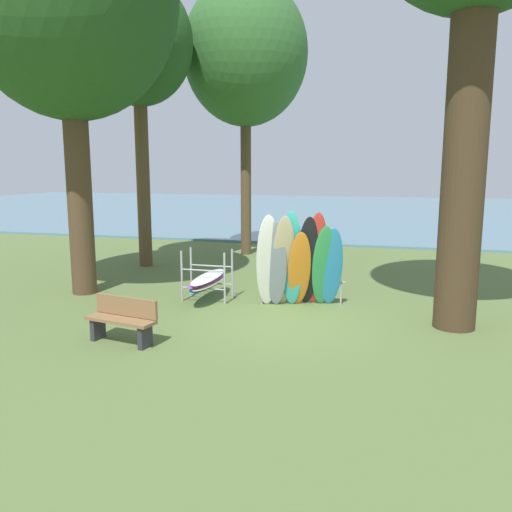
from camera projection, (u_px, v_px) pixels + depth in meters
ground_plane at (279, 322)px, 11.08m from camera, size 80.00×80.00×0.00m
lake_water at (364, 211)px, 38.68m from camera, size 80.00×36.00×0.10m
tree_mid_behind at (245, 54)px, 18.51m from camera, size 4.44×4.44×9.81m
tree_far_left_back at (138, 45)px, 16.23m from camera, size 3.42×3.42×9.08m
leaning_board_pile at (299, 263)px, 12.05m from camera, size 2.10×1.20×2.30m
board_storage_rack at (208, 280)px, 12.84m from camera, size 1.15×2.12×1.25m
park_bench at (122, 319)px, 9.70m from camera, size 1.45×0.67×0.85m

